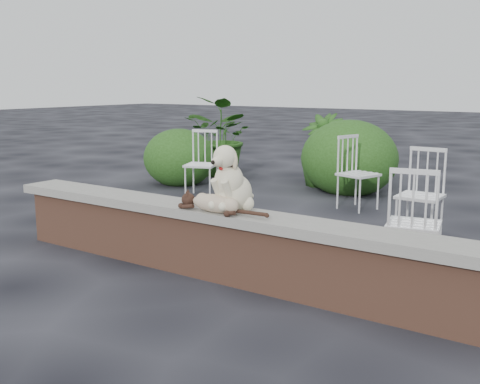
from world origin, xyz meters
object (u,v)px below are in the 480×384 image
Objects in this scene: chair_c at (414,222)px; chair_a at (201,164)px; dog at (234,177)px; cat at (215,202)px; chair_b at (420,195)px; potted_plant_b at (321,150)px; chair_e at (358,173)px; potted_plant_a at (223,136)px.

chair_c and chair_a have the same top height.
dog is 0.26m from cat.
chair_b is 0.83× the size of potted_plant_b.
chair_b is 3.32m from chair_a.
chair_e is (-1.41, 2.21, 0.00)m from chair_c.
chair_b is at bearing -86.99° from chair_c.
potted_plant_b is at bearing 135.09° from chair_b.
chair_a is (-2.31, 2.76, -0.19)m from cat.
dog is 1.53m from chair_c.
chair_e is at bearing -22.32° from potted_plant_a.
potted_plant_b is at bearing 0.79° from potted_plant_a.
chair_c is (1.21, 0.86, -0.38)m from dog.
chair_c and chair_b have the same top height.
potted_plant_a is 1.20× the size of potted_plant_b.
potted_plant_a reaches higher than dog.
potted_plant_b reaches higher than dog.
dog is 0.48× the size of potted_plant_b.
potted_plant_b reaches higher than cat.
cat is at bearing 26.28° from chair_c.
chair_e reaches higher than cat.
potted_plant_a reaches higher than chair_a.
chair_c is at bearing 38.66° from dog.
chair_a is 0.69× the size of potted_plant_a.
potted_plant_b is (-1.28, 4.49, -0.09)m from cat.
cat is 1.04× the size of chair_a.
potted_plant_b reaches higher than chair_b.
potted_plant_b is (-1.36, 4.34, -0.29)m from dog.
potted_plant_a is at bearing -49.66° from chair_c.
cat is 0.86× the size of potted_plant_b.
dog is 3.10m from chair_e.
cat is at bearing -54.77° from potted_plant_a.
potted_plant_b is at bearing 59.01° from chair_e.
chair_e is at bearing 95.48° from cat.
dog is 0.58× the size of chair_e.
chair_a is at bearing -120.84° from potted_plant_b.
chair_a is 1.91m from potted_plant_a.
cat is at bearing -161.05° from chair_e.
cat is 5.46m from potted_plant_a.
chair_c is at bearing -74.91° from chair_b.
chair_a is (-3.27, 0.53, 0.00)m from chair_b.
dog is 2.29m from chair_b.
chair_a is 2.01m from potted_plant_b.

